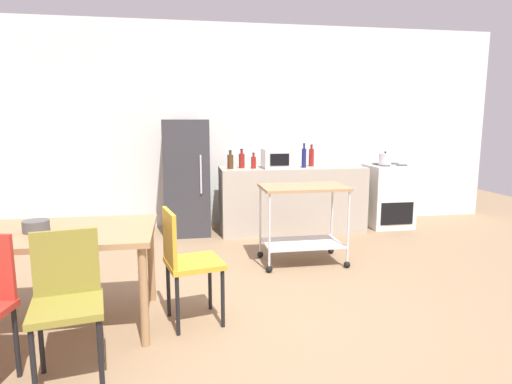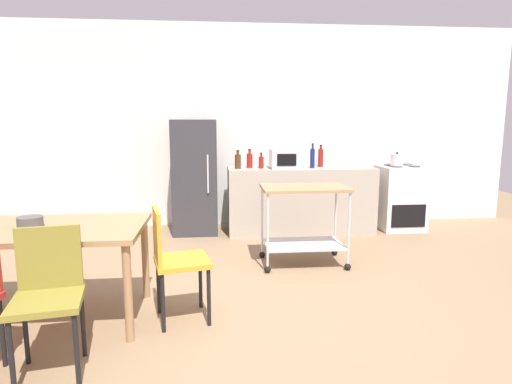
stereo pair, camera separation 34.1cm
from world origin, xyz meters
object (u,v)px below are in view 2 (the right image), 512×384
Objects in this scene: bottle_sparkling_water at (238,161)px; refrigerator at (195,177)px; chair_mustard at (173,256)px; kitchen_cart at (304,212)px; dining_table at (43,237)px; bottle_soda at (312,158)px; bottle_sesame_oil at (261,162)px; fruit_bowl at (30,222)px; kettle at (397,160)px; stove_oven at (400,197)px; bottle_soy_sauce at (321,157)px; chair_olive at (48,290)px; bottle_olive_oil at (250,160)px; microwave at (288,159)px.

refrigerator is at bearing 163.75° from bottle_sparkling_water.
kitchen_cart is at bearing -58.13° from chair_mustard.
dining_table is at bearing 72.42° from chair_mustard.
refrigerator reaches higher than bottle_soda.
bottle_sesame_oil is 3.20m from fruit_bowl.
bottle_sparkling_water reaches higher than kettle.
bottle_sparkling_water is (1.62, 2.47, 0.33)m from dining_table.
dining_table is at bearing -136.99° from bottle_soda.
refrigerator reaches higher than dining_table.
stove_oven is at bearing -1.60° from refrigerator.
dining_table is at bearing -153.02° from kitchen_cart.
bottle_soda reaches higher than bottle_sparkling_water.
bottle_sparkling_water is 3.01m from fruit_bowl.
bottle_soda reaches higher than bottle_soy_sauce.
kitchen_cart is at bearing -106.26° from bottle_soda.
stove_oven is at bearing -60.57° from chair_mustard.
bottle_soy_sauce is (2.50, 3.29, 0.51)m from chair_olive.
bottle_sparkling_water is (-2.32, -0.09, 0.55)m from stove_oven.
bottle_soda is at bearing 42.46° from fruit_bowl.
bottle_soy_sauce is 1.27× the size of kettle.
chair_olive is 0.98× the size of kitchen_cart.
stove_oven is 3.01× the size of bottle_soy_sauce.
bottle_sparkling_water is at bearing -154.06° from bottle_olive_oil.
bottle_soda is (1.01, -0.01, 0.04)m from bottle_sparkling_water.
refrigerator is 0.78m from bottle_olive_oil.
dining_table is 3.15m from bottle_sesame_oil.
chair_olive is 4.76m from kettle.
chair_olive is 0.57× the size of refrigerator.
bottle_soy_sauce is at bearing 42.59° from chair_olive.
microwave is at bearing 88.28° from kitchen_cart.
chair_mustard and chair_olive have the same top height.
bottle_sesame_oil is at bearing 51.13° from fruit_bowl.
stove_oven is 3.56× the size of bottle_olive_oil.
bottle_olive_oil is at bearing 54.14° from fruit_bowl.
kitchen_cart is 2.98× the size of bottle_soy_sauce.
bottle_olive_oil reaches higher than chair_mustard.
kitchen_cart is 1.42m from bottle_sesame_oil.
bottle_olive_oil is 0.51m from microwave.
stove_oven is 2.23m from bottle_olive_oil.
bottle_sesame_oil is 0.70m from bottle_soda.
bottle_sesame_oil is (0.15, -0.08, -0.02)m from bottle_olive_oil.
microwave is at bearing -39.63° from chair_mustard.
bottle_soda is at bearing -1.18° from bottle_sesame_oil.
microwave reaches higher than bottle_sesame_oil.
refrigerator reaches higher than bottle_sesame_oil.
dining_table is 0.14m from fruit_bowl.
bottle_sesame_oil is at bearing 179.67° from kettle.
refrigerator is 6.47× the size of kettle.
bottle_soda reaches higher than chair_olive.
microwave is 1.92× the size of kettle.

